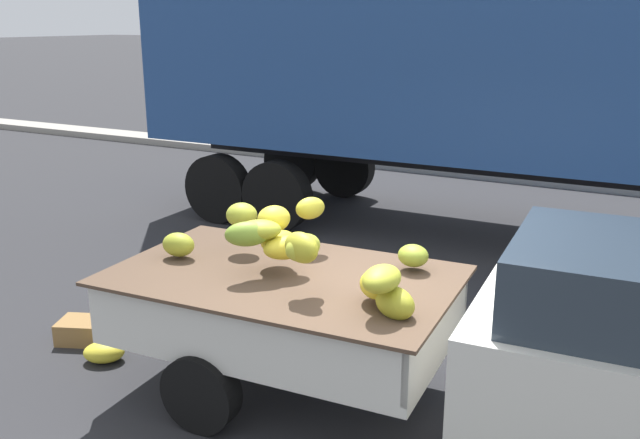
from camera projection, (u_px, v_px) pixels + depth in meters
ground at (376, 403)px, 5.77m from camera, size 220.00×220.00×0.00m
curb_strip at (560, 180)px, 13.44m from camera, size 80.00×0.80×0.16m
pickup_truck at (524, 340)px, 4.93m from camera, size 5.07×1.98×1.70m
semi_trailer at (544, 63)px, 9.28m from camera, size 12.03×2.76×3.95m
fallen_banana_bunch_near_tailgate at (104, 352)px, 6.45m from camera, size 0.47×0.43×0.19m
produce_crate at (86, 331)px, 6.86m from camera, size 0.62×0.53×0.22m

